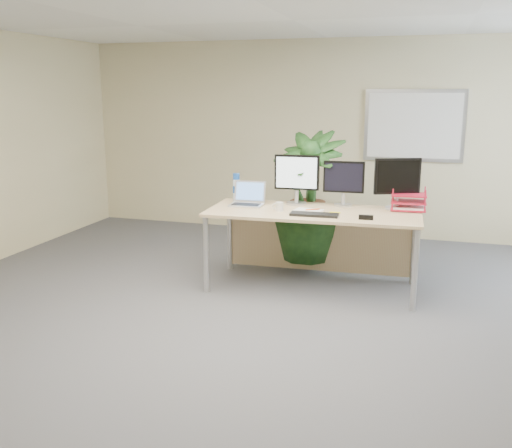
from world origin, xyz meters
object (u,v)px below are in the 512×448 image
(floor_plant, at_px, (307,206))
(monitor_right, at_px, (344,181))
(desk, at_px, (315,225))
(laptop, at_px, (248,199))
(monitor_left, at_px, (297,176))

(floor_plant, xyz_separation_m, monitor_right, (0.42, -0.21, 0.34))
(desk, distance_m, laptop, 0.76)
(floor_plant, height_order, monitor_right, floor_plant)
(monitor_left, distance_m, monitor_right, 0.49)
(floor_plant, distance_m, laptop, 0.72)
(desk, distance_m, floor_plant, 0.47)
(floor_plant, height_order, laptop, floor_plant)
(desk, xyz_separation_m, laptop, (-0.72, -0.01, 0.24))
(monitor_right, distance_m, laptop, 1.03)
(monitor_left, relative_size, laptop, 1.50)
(desk, height_order, floor_plant, floor_plant)
(laptop, bearing_deg, monitor_right, 13.22)
(monitor_right, relative_size, laptop, 1.34)
(desk, bearing_deg, laptop, -178.92)
(floor_plant, bearing_deg, desk, -68.42)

